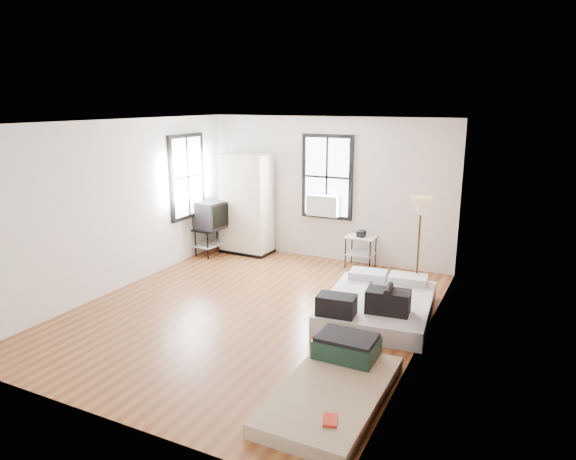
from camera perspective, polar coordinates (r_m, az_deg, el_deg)
The scene contains 8 objects.
ground at distance 7.87m, azimuth -3.97°, elevation -8.93°, with size 6.00×6.00×0.00m, color brown.
room_shell at distance 7.57m, azimuth -1.30°, elevation 3.92°, with size 5.02×6.02×2.80m.
mattress_main at distance 7.73m, azimuth 9.91°, elevation -8.12°, with size 1.69×2.17×0.65m.
mattress_bare at distance 5.82m, azimuth 5.32°, elevation -16.42°, with size 1.04×1.94×0.42m.
wardrobe at distance 10.56m, azimuth -4.64°, elevation 2.87°, with size 1.06×0.63×2.05m.
side_table at distance 9.77m, azimuth 8.11°, elevation -1.39°, with size 0.54×0.43×0.72m.
floor_lamp at distance 8.25m, azimuth 14.53°, elevation 1.95°, with size 0.35×0.35×1.64m.
tv_stand at distance 10.56m, azimuth -8.46°, elevation 1.52°, with size 0.63×0.84×1.11m.
Camera 1 is at (3.65, -6.26, 3.08)m, focal length 32.00 mm.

